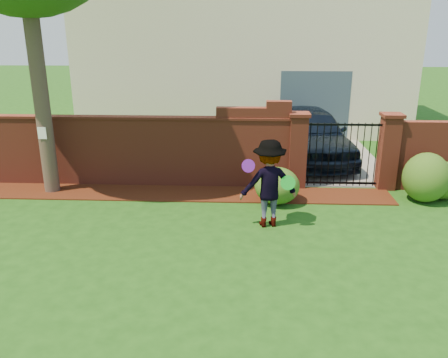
{
  "coord_description": "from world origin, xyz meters",
  "views": [
    {
      "loc": [
        1.09,
        -6.99,
        3.87
      ],
      "look_at": [
        0.71,
        1.4,
        1.05
      ],
      "focal_mm": 36.83,
      "sensor_mm": 36.0,
      "label": 1
    }
  ],
  "objects_px": {
    "car": "(312,136)",
    "man": "(269,184)",
    "frisbee_purple": "(248,166)",
    "frisbee_green": "(288,183)"
  },
  "relations": [
    {
      "from": "car",
      "to": "man",
      "type": "height_order",
      "value": "man"
    },
    {
      "from": "car",
      "to": "frisbee_purple",
      "type": "bearing_deg",
      "value": -120.01
    },
    {
      "from": "frisbee_purple",
      "to": "car",
      "type": "bearing_deg",
      "value": 68.61
    },
    {
      "from": "frisbee_purple",
      "to": "frisbee_green",
      "type": "distance_m",
      "value": 0.84
    },
    {
      "from": "frisbee_purple",
      "to": "man",
      "type": "bearing_deg",
      "value": 24.93
    },
    {
      "from": "frisbee_purple",
      "to": "frisbee_green",
      "type": "xyz_separation_m",
      "value": [
        0.77,
        0.03,
        -0.34
      ]
    },
    {
      "from": "man",
      "to": "car",
      "type": "bearing_deg",
      "value": -118.04
    },
    {
      "from": "man",
      "to": "frisbee_purple",
      "type": "xyz_separation_m",
      "value": [
        -0.42,
        -0.19,
        0.43
      ]
    },
    {
      "from": "man",
      "to": "frisbee_green",
      "type": "xyz_separation_m",
      "value": [
        0.36,
        -0.16,
        0.09
      ]
    },
    {
      "from": "man",
      "to": "frisbee_purple",
      "type": "height_order",
      "value": "man"
    }
  ]
}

